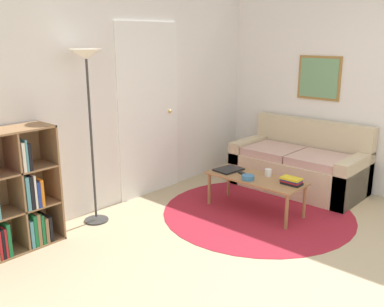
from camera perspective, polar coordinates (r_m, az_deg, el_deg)
The scene contains 12 objects.
ground_plane at distance 3.67m, azimuth 20.77°, elevation -16.70°, with size 14.00×14.00×0.00m, color tan.
wall_back at distance 4.89m, azimuth -9.68°, elevation 8.04°, with size 7.42×0.11×2.60m.
wall_right at distance 5.78m, azimuth 17.50°, elevation 8.78°, with size 0.08×5.77×2.60m.
rug at distance 4.85m, azimuth 8.73°, elevation -7.72°, with size 2.09×2.09×0.01m.
floor_lamp at distance 4.33m, azimuth -13.78°, elevation 9.95°, with size 0.31×0.31×1.78m.
couch at distance 5.66m, azimuth 14.27°, elevation -1.65°, with size 0.83×1.60×0.85m.
coffee_table at distance 4.76m, azimuth 8.45°, elevation -3.61°, with size 0.45×1.09×0.40m.
laptop at distance 4.95m, azimuth 4.90°, elevation -2.14°, with size 0.33×0.26×0.02m.
bowl at distance 4.65m, azimuth 7.48°, elevation -3.18°, with size 0.13×0.13×0.05m.
book_stack_on_table at distance 4.59m, azimuth 13.11°, elevation -3.58°, with size 0.14×0.22×0.07m.
cup at distance 4.80m, azimuth 10.12°, elevation -2.51°, with size 0.07×0.07×0.08m.
remote at distance 4.81m, azimuth 6.88°, elevation -2.72°, with size 0.10×0.16×0.02m.
Camera 1 is at (-2.99, -1.01, 1.89)m, focal length 40.00 mm.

